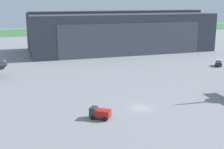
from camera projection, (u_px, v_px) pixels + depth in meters
The scene contains 5 objects.
ground_plane at pixel (141, 108), 71.43m from camera, with size 440.00×440.00×0.00m, color gray.
grass_field_strip at pixel (49, 32), 242.34m from camera, with size 440.00×56.00×0.08m, color #3A733E.
maintenance_hangar at pixel (119, 31), 151.91m from camera, with size 87.20×36.94×19.46m.
ops_van at pixel (100, 113), 64.79m from camera, with size 4.75×4.23×2.44m.
baggage_tug at pixel (219, 63), 116.29m from camera, with size 4.32×4.67×2.28m.
Camera 1 is at (-27.09, -62.17, 24.70)m, focal length 48.95 mm.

